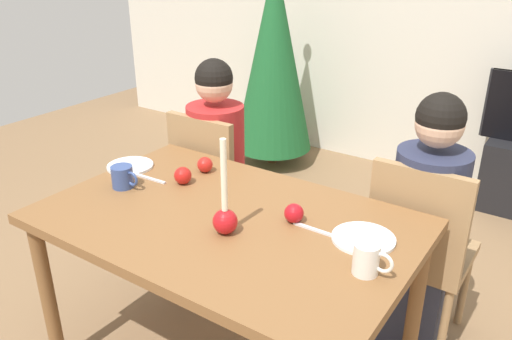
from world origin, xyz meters
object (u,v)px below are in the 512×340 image
(plate_left, at_px, (130,166))
(mug_left, at_px, (123,177))
(chair_right, at_px, (419,245))
(apple_near_candle, at_px, (294,213))
(person_left_child, at_px, (217,170))
(dining_table, at_px, (227,236))
(candle_centerpiece, at_px, (225,215))
(apple_by_left_plate, at_px, (183,176))
(person_right_child, at_px, (424,230))
(apple_by_right_mug, at_px, (205,165))
(mug_right, at_px, (367,259))
(plate_right, at_px, (363,239))
(chair_left, at_px, (214,182))
(christmas_tree, at_px, (274,57))

(plate_left, relative_size, mug_left, 1.55)
(chair_right, distance_m, apple_near_candle, 0.66)
(person_left_child, bearing_deg, dining_table, -49.18)
(candle_centerpiece, bearing_deg, apple_by_left_plate, 150.65)
(person_left_child, bearing_deg, candle_centerpiece, -49.75)
(chair_right, bearing_deg, plate_left, -158.44)
(plate_left, bearing_deg, apple_by_left_plate, 0.74)
(person_right_child, distance_m, apple_by_right_mug, 0.99)
(candle_centerpiece, distance_m, apple_by_left_plate, 0.46)
(mug_right, distance_m, apple_near_candle, 0.38)
(person_left_child, distance_m, apple_near_candle, 0.97)
(chair_right, relative_size, apple_by_left_plate, 12.01)
(plate_right, height_order, apple_by_left_plate, apple_by_left_plate)
(chair_right, xyz_separation_m, apple_by_right_mug, (-0.90, -0.33, 0.27))
(plate_right, relative_size, apple_near_candle, 3.03)
(chair_left, distance_m, mug_left, 0.70)
(mug_left, bearing_deg, apple_by_left_plate, 42.22)
(chair_right, xyz_separation_m, mug_left, (-1.08, -0.64, 0.29))
(person_left_child, bearing_deg, plate_left, -100.51)
(plate_right, height_order, mug_left, mug_left)
(chair_right, relative_size, plate_right, 4.07)
(apple_near_candle, bearing_deg, dining_table, -154.21)
(mug_left, xyz_separation_m, apple_by_left_plate, (0.18, 0.17, -0.01))
(apple_near_candle, bearing_deg, christmas_tree, 124.13)
(person_right_child, bearing_deg, mug_left, -148.01)
(mug_right, height_order, apple_by_right_mug, mug_right)
(candle_centerpiece, height_order, plate_left, candle_centerpiece)
(chair_left, height_order, mug_right, chair_left)
(person_right_child, xyz_separation_m, mug_left, (-1.08, -0.68, 0.23))
(apple_by_left_plate, bearing_deg, chair_right, 27.96)
(plate_right, bearing_deg, candle_centerpiece, -151.83)
(chair_right, relative_size, apple_by_right_mug, 12.78)
(christmas_tree, bearing_deg, plate_right, -50.47)
(plate_left, relative_size, apple_by_right_mug, 2.98)
(chair_left, xyz_separation_m, mug_right, (1.13, -0.65, 0.29))
(christmas_tree, relative_size, apple_by_right_mug, 24.23)
(person_left_child, relative_size, mug_left, 8.69)
(chair_left, bearing_deg, chair_right, 0.00)
(candle_centerpiece, xyz_separation_m, plate_left, (-0.71, 0.22, -0.07))
(person_right_child, xyz_separation_m, plate_right, (-0.08, -0.50, 0.19))
(plate_left, bearing_deg, chair_right, 21.56)
(chair_right, bearing_deg, mug_left, -149.26)
(plate_right, distance_m, apple_by_left_plate, 0.82)
(plate_right, bearing_deg, plate_left, -179.51)
(apple_by_left_plate, bearing_deg, christmas_tree, 111.50)
(chair_right, relative_size, apple_near_candle, 12.36)
(christmas_tree, relative_size, mug_right, 13.19)
(plate_left, bearing_deg, plate_right, 0.49)
(chair_left, relative_size, person_right_child, 0.77)
(mug_right, bearing_deg, mug_left, 179.68)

